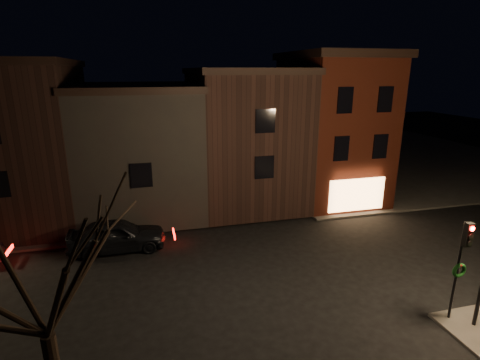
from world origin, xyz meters
The scene contains 9 objects.
ground centered at (0.00, 0.00, 0.00)m, with size 120.00×120.00×0.00m, color black.
sidewalk_far_right centered at (20.00, 20.00, 0.06)m, with size 30.00×30.00×0.12m, color #2D2B28.
corner_building centered at (8.00, 9.47, 5.40)m, with size 6.50×8.50×10.50m.
row_building_a centered at (1.50, 10.50, 4.83)m, with size 7.30×10.30×9.40m.
row_building_b centered at (-5.75, 10.50, 4.33)m, with size 7.80×10.30×8.40m.
row_building_c centered at (-13.00, 10.50, 5.08)m, with size 7.30×10.30×9.90m.
traffic_signal centered at (5.60, -5.51, 2.81)m, with size 0.58×0.38×4.05m.
bare_tree_left centered at (-8.00, -7.00, 5.43)m, with size 5.60×5.60×7.50m.
parked_car_a centered at (-7.22, 4.03, 0.86)m, with size 2.03×5.06×1.72m, color black.
Camera 1 is at (-5.40, -15.47, 9.39)m, focal length 28.00 mm.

